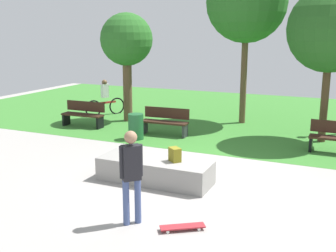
{
  "coord_description": "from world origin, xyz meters",
  "views": [
    {
      "loc": [
        3.16,
        -8.83,
        3.43
      ],
      "look_at": [
        -0.82,
        0.13,
        1.18
      ],
      "focal_mm": 44.21,
      "sensor_mm": 36.0,
      "label": 1
    }
  ],
  "objects_px": {
    "skater_performing_trick": "(131,170)",
    "tree_leaning_ash": "(247,2)",
    "park_bench_near_path": "(84,114)",
    "skateboard_by_ledge": "(183,227)",
    "backpack_on_ledge": "(175,155)",
    "tree_tall_oak": "(331,30)",
    "park_bench_center_lawn": "(165,121)",
    "trash_bin": "(136,127)",
    "cyclist_on_bicycle": "(105,100)",
    "tree_slender_maple": "(127,41)",
    "concrete_ledge": "(155,171)"
  },
  "relations": [
    {
      "from": "concrete_ledge",
      "to": "park_bench_center_lawn",
      "type": "distance_m",
      "value": 4.49
    },
    {
      "from": "backpack_on_ledge",
      "to": "tree_tall_oak",
      "type": "distance_m",
      "value": 6.65
    },
    {
      "from": "trash_bin",
      "to": "backpack_on_ledge",
      "type": "bearing_deg",
      "value": -49.59
    },
    {
      "from": "skater_performing_trick",
      "to": "tree_leaning_ash",
      "type": "height_order",
      "value": "tree_leaning_ash"
    },
    {
      "from": "tree_leaning_ash",
      "to": "tree_slender_maple",
      "type": "distance_m",
      "value": 4.63
    },
    {
      "from": "skater_performing_trick",
      "to": "skateboard_by_ledge",
      "type": "height_order",
      "value": "skater_performing_trick"
    },
    {
      "from": "tree_tall_oak",
      "to": "skateboard_by_ledge",
      "type": "bearing_deg",
      "value": -103.57
    },
    {
      "from": "backpack_on_ledge",
      "to": "tree_slender_maple",
      "type": "relative_size",
      "value": 0.08
    },
    {
      "from": "skateboard_by_ledge",
      "to": "concrete_ledge",
      "type": "bearing_deg",
      "value": 127.0
    },
    {
      "from": "park_bench_center_lawn",
      "to": "cyclist_on_bicycle",
      "type": "height_order",
      "value": "cyclist_on_bicycle"
    },
    {
      "from": "skateboard_by_ledge",
      "to": "park_bench_center_lawn",
      "type": "xyz_separation_m",
      "value": [
        -3.12,
        6.15,
        0.42
      ]
    },
    {
      "from": "skater_performing_trick",
      "to": "cyclist_on_bicycle",
      "type": "xyz_separation_m",
      "value": [
        -5.85,
        8.34,
        -0.39
      ]
    },
    {
      "from": "park_bench_near_path",
      "to": "park_bench_center_lawn",
      "type": "height_order",
      "value": "same"
    },
    {
      "from": "concrete_ledge",
      "to": "cyclist_on_bicycle",
      "type": "bearing_deg",
      "value": 130.37
    },
    {
      "from": "concrete_ledge",
      "to": "cyclist_on_bicycle",
      "type": "relative_size",
      "value": 1.65
    },
    {
      "from": "skater_performing_trick",
      "to": "tree_slender_maple",
      "type": "bearing_deg",
      "value": 119.79
    },
    {
      "from": "park_bench_center_lawn",
      "to": "cyclist_on_bicycle",
      "type": "bearing_deg",
      "value": 150.72
    },
    {
      "from": "backpack_on_ledge",
      "to": "trash_bin",
      "type": "height_order",
      "value": "backpack_on_ledge"
    },
    {
      "from": "skater_performing_trick",
      "to": "cyclist_on_bicycle",
      "type": "relative_size",
      "value": 1.08
    },
    {
      "from": "skateboard_by_ledge",
      "to": "park_bench_near_path",
      "type": "height_order",
      "value": "park_bench_near_path"
    },
    {
      "from": "backpack_on_ledge",
      "to": "park_bench_near_path",
      "type": "xyz_separation_m",
      "value": [
        -5.37,
        4.06,
        -0.22
      ]
    },
    {
      "from": "backpack_on_ledge",
      "to": "concrete_ledge",
      "type": "bearing_deg",
      "value": -132.76
    },
    {
      "from": "skateboard_by_ledge",
      "to": "park_bench_near_path",
      "type": "bearing_deg",
      "value": 136.28
    },
    {
      "from": "tree_slender_maple",
      "to": "park_bench_near_path",
      "type": "bearing_deg",
      "value": -123.02
    },
    {
      "from": "skater_performing_trick",
      "to": "park_bench_center_lawn",
      "type": "bearing_deg",
      "value": 109.15
    },
    {
      "from": "backpack_on_ledge",
      "to": "tree_slender_maple",
      "type": "bearing_deg",
      "value": 167.81
    },
    {
      "from": "skateboard_by_ledge",
      "to": "tree_leaning_ash",
      "type": "distance_m",
      "value": 10.15
    },
    {
      "from": "skateboard_by_ledge",
      "to": "tree_leaning_ash",
      "type": "height_order",
      "value": "tree_leaning_ash"
    },
    {
      "from": "skater_performing_trick",
      "to": "skateboard_by_ledge",
      "type": "relative_size",
      "value": 2.25
    },
    {
      "from": "park_bench_near_path",
      "to": "park_bench_center_lawn",
      "type": "xyz_separation_m",
      "value": [
        3.26,
        0.05,
        0.0
      ]
    },
    {
      "from": "tree_leaning_ash",
      "to": "tree_slender_maple",
      "type": "xyz_separation_m",
      "value": [
        -4.17,
        -1.44,
        -1.37
      ]
    },
    {
      "from": "trash_bin",
      "to": "tree_leaning_ash",
      "type": "bearing_deg",
      "value": 56.4
    },
    {
      "from": "tree_slender_maple",
      "to": "tree_tall_oak",
      "type": "relative_size",
      "value": 0.86
    },
    {
      "from": "concrete_ledge",
      "to": "backpack_on_ledge",
      "type": "distance_m",
      "value": 0.64
    },
    {
      "from": "concrete_ledge",
      "to": "trash_bin",
      "type": "xyz_separation_m",
      "value": [
        -2.26,
        3.28,
        0.15
      ]
    },
    {
      "from": "backpack_on_ledge",
      "to": "park_bench_center_lawn",
      "type": "relative_size",
      "value": 0.2
    },
    {
      "from": "skater_performing_trick",
      "to": "tree_tall_oak",
      "type": "relative_size",
      "value": 0.36
    },
    {
      "from": "concrete_ledge",
      "to": "skater_performing_trick",
      "type": "height_order",
      "value": "skater_performing_trick"
    },
    {
      "from": "concrete_ledge",
      "to": "tree_tall_oak",
      "type": "height_order",
      "value": "tree_tall_oak"
    },
    {
      "from": "park_bench_center_lawn",
      "to": "trash_bin",
      "type": "bearing_deg",
      "value": -125.2
    },
    {
      "from": "skater_performing_trick",
      "to": "park_bench_near_path",
      "type": "height_order",
      "value": "skater_performing_trick"
    },
    {
      "from": "skateboard_by_ledge",
      "to": "park_bench_near_path",
      "type": "distance_m",
      "value": 8.84
    },
    {
      "from": "backpack_on_ledge",
      "to": "skater_performing_trick",
      "type": "height_order",
      "value": "skater_performing_trick"
    },
    {
      "from": "park_bench_near_path",
      "to": "cyclist_on_bicycle",
      "type": "height_order",
      "value": "cyclist_on_bicycle"
    },
    {
      "from": "backpack_on_ledge",
      "to": "cyclist_on_bicycle",
      "type": "distance_m",
      "value": 8.45
    },
    {
      "from": "park_bench_center_lawn",
      "to": "trash_bin",
      "type": "relative_size",
      "value": 1.94
    },
    {
      "from": "concrete_ledge",
      "to": "park_bench_near_path",
      "type": "bearing_deg",
      "value": 139.86
    },
    {
      "from": "trash_bin",
      "to": "cyclist_on_bicycle",
      "type": "bearing_deg",
      "value": 135.75
    },
    {
      "from": "tree_slender_maple",
      "to": "tree_tall_oak",
      "type": "xyz_separation_m",
      "value": [
        7.17,
        -0.24,
        0.41
      ]
    },
    {
      "from": "park_bench_near_path",
      "to": "park_bench_center_lawn",
      "type": "bearing_deg",
      "value": 0.88
    }
  ]
}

